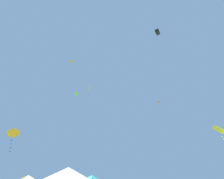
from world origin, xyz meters
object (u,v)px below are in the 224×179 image
at_px(kite_yellow_delta, 90,88).
at_px(kite_lime_diamond, 76,94).
at_px(kite_orange_diamond, 72,61).
at_px(kite_orange_delta, 13,133).
at_px(kite_yellow_box, 219,130).
at_px(kite_orange_box, 159,102).
at_px(kite_black_box, 158,32).
at_px(canopy_tent_white, 67,174).

xyz_separation_m(kite_yellow_delta, kite_lime_diamond, (-2.83, -3.04, -4.03)).
xyz_separation_m(kite_orange_diamond, kite_orange_delta, (-5.47, 0.25, -14.51)).
relative_size(kite_orange_diamond, kite_yellow_delta, 0.81).
bearing_deg(kite_orange_delta, kite_yellow_box, -17.16).
height_order(kite_yellow_box, kite_orange_box, kite_orange_box).
bearing_deg(kite_black_box, kite_lime_diamond, 129.23).
xyz_separation_m(kite_yellow_box, kite_lime_diamond, (-18.31, 16.33, 13.89)).
relative_size(kite_lime_diamond, kite_black_box, 0.57).
relative_size(kite_yellow_box, kite_orange_box, 3.41).
height_order(kite_orange_delta, kite_black_box, kite_black_box).
relative_size(kite_yellow_delta, kite_lime_diamond, 2.04).
height_order(kite_yellow_box, kite_black_box, kite_black_box).
xyz_separation_m(kite_yellow_box, kite_black_box, (-4.07, -1.10, 15.06)).
bearing_deg(kite_yellow_delta, kite_black_box, -60.87).
relative_size(kite_yellow_delta, kite_yellow_box, 0.69).
bearing_deg(kite_lime_diamond, kite_orange_diamond, -91.22).
distance_m(kite_orange_delta, kite_orange_box, 32.04).
height_order(kite_orange_diamond, kite_yellow_delta, kite_yellow_delta).
bearing_deg(kite_orange_box, kite_yellow_box, -100.68).
relative_size(canopy_tent_white, kite_orange_box, 4.42).
height_order(kite_lime_diamond, kite_black_box, kite_black_box).
relative_size(canopy_tent_white, kite_yellow_box, 1.30).
height_order(kite_yellow_box, kite_lime_diamond, kite_lime_diamond).
distance_m(kite_orange_delta, kite_black_box, 25.69).
distance_m(kite_orange_diamond, kite_orange_box, 24.57).
bearing_deg(kite_orange_box, kite_lime_diamond, -175.36).
distance_m(kite_orange_delta, kite_lime_diamond, 16.51).
relative_size(canopy_tent_white, kite_orange_delta, 1.05).
xyz_separation_m(kite_orange_delta, kite_black_box, (19.90, -8.51, 13.85)).
distance_m(canopy_tent_white, kite_yellow_box, 15.07).
bearing_deg(kite_lime_diamond, canopy_tent_white, -77.44).
distance_m(kite_yellow_delta, kite_lime_diamond, 5.79).
bearing_deg(canopy_tent_white, kite_orange_box, 46.57).
height_order(kite_yellow_delta, kite_black_box, kite_yellow_delta).
bearing_deg(kite_lime_diamond, kite_black_box, -50.77).
relative_size(kite_orange_diamond, kite_yellow_box, 0.56).
relative_size(kite_orange_diamond, kite_orange_delta, 0.46).
height_order(kite_yellow_delta, kite_yellow_box, kite_yellow_delta).
bearing_deg(kite_orange_delta, canopy_tent_white, -40.92).
bearing_deg(kite_yellow_delta, kite_yellow_box, -51.36).
relative_size(kite_yellow_delta, kite_orange_box, 2.36).
bearing_deg(kite_yellow_delta, kite_orange_diamond, -103.90).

